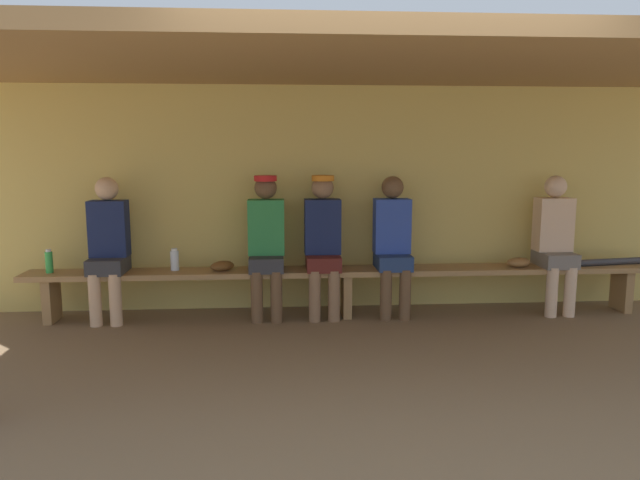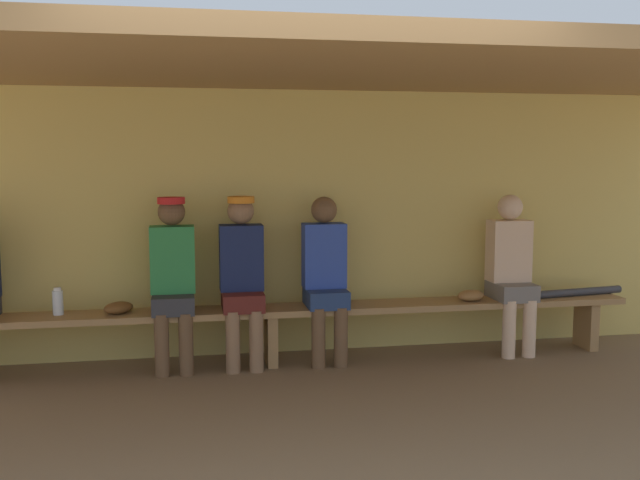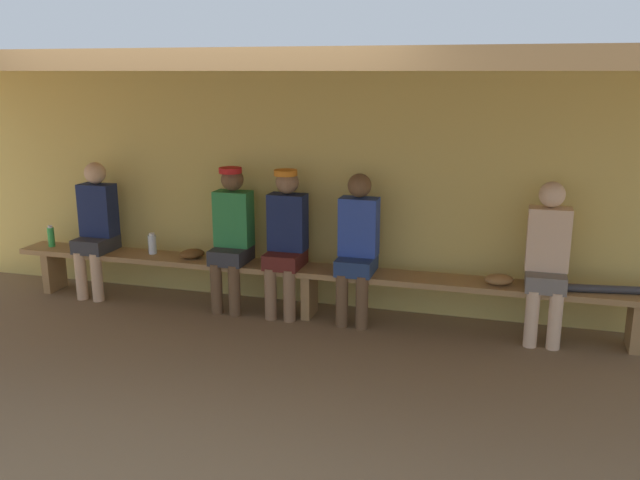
% 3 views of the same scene
% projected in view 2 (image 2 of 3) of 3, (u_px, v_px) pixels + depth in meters
% --- Properties ---
extents(ground_plane, '(24.00, 24.00, 0.00)m').
position_uv_depth(ground_plane, '(301.00, 437.00, 4.32)').
color(ground_plane, brown).
extents(back_wall, '(8.00, 0.20, 2.20)m').
position_uv_depth(back_wall, '(264.00, 222.00, 6.14)').
color(back_wall, '#D8BC60').
rests_on(back_wall, ground).
extents(dugout_roof, '(8.00, 2.80, 0.12)m').
position_uv_depth(dugout_roof, '(284.00, 63.00, 4.74)').
color(dugout_roof, '#9E7547').
rests_on(dugout_roof, back_wall).
extents(bench, '(6.00, 0.36, 0.46)m').
position_uv_depth(bench, '(271.00, 317.00, 5.79)').
color(bench, '#9E7547').
rests_on(bench, ground).
extents(player_in_blue, '(0.34, 0.42, 1.34)m').
position_uv_depth(player_in_blue, '(325.00, 272.00, 5.83)').
color(player_in_blue, navy).
rests_on(player_in_blue, ground).
extents(player_near_post, '(0.34, 0.42, 1.34)m').
position_uv_depth(player_near_post, '(173.00, 275.00, 5.61)').
color(player_near_post, '#333338').
rests_on(player_near_post, ground).
extents(player_in_red, '(0.34, 0.42, 1.34)m').
position_uv_depth(player_in_red, '(511.00, 267.00, 6.12)').
color(player_in_red, slate).
rests_on(player_in_red, ground).
extents(player_leftmost, '(0.34, 0.42, 1.34)m').
position_uv_depth(player_leftmost, '(242.00, 273.00, 5.71)').
color(player_leftmost, '#591E19').
rests_on(player_leftmost, ground).
extents(water_bottle_clear, '(0.08, 0.08, 0.21)m').
position_uv_depth(water_bottle_clear, '(58.00, 302.00, 5.51)').
color(water_bottle_clear, silver).
rests_on(water_bottle_clear, bench).
extents(baseball_glove_dark_brown, '(0.29, 0.29, 0.09)m').
position_uv_depth(baseball_glove_dark_brown, '(118.00, 308.00, 5.56)').
color(baseball_glove_dark_brown, brown).
rests_on(baseball_glove_dark_brown, bench).
extents(baseball_glove_tan, '(0.28, 0.23, 0.09)m').
position_uv_depth(baseball_glove_tan, '(471.00, 295.00, 6.04)').
color(baseball_glove_tan, olive).
rests_on(baseball_glove_tan, bench).
extents(baseball_bat, '(0.89, 0.20, 0.07)m').
position_uv_depth(baseball_bat, '(577.00, 292.00, 6.25)').
color(baseball_bat, '#333338').
rests_on(baseball_bat, bench).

